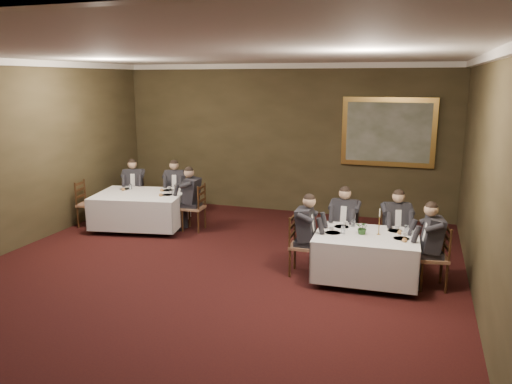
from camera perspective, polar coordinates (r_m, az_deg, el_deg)
The scene contains 27 objects.
ground at distance 7.83m, azimuth -6.98°, elevation -10.97°, with size 10.00×10.00×0.00m, color black.
ceiling at distance 7.19m, azimuth -7.75°, elevation 15.53°, with size 8.00×10.00×0.10m, color silver.
back_wall at distance 11.96m, azimuth 3.11°, elevation 6.06°, with size 8.00×0.10×3.50m, color #332D19.
right_wall at distance 6.66m, azimuth 25.45°, elevation -0.53°, with size 0.10×10.00×3.50m, color #332D19.
crown_molding at distance 7.18m, azimuth -7.74°, elevation 15.06°, with size 8.00×10.00×0.12m.
table_main at distance 8.12m, azimuth 12.43°, elevation -6.90°, with size 1.65×1.29×0.67m.
table_second at distance 10.98m, azimuth -13.04°, elevation -1.76°, with size 2.08×1.73×0.67m.
chair_main_backleft at distance 8.98m, azimuth 10.01°, elevation -5.99°, with size 0.46×0.44×1.00m.
diner_main_backleft at distance 8.89m, azimuth 10.05°, elevation -4.62°, with size 0.43×0.50×1.35m.
chair_main_backright at distance 8.94m, azimuth 15.49°, elevation -6.35°, with size 0.54×0.52×1.00m.
diner_main_backright at distance 8.86m, azimuth 15.59°, elevation -4.98°, with size 0.51×0.57×1.35m.
chair_main_endleft at distance 8.28m, azimuth 5.32°, elevation -7.45°, with size 0.43×0.45×1.00m.
diner_main_endleft at distance 8.21m, azimuth 5.43°, elevation -5.96°, with size 0.49×0.43×1.35m.
chair_main_endright at distance 8.19m, azimuth 19.53°, elevation -8.42°, with size 0.49×0.51×1.00m.
diner_main_endright at distance 8.11m, azimuth 19.57°, elevation -6.91°, with size 0.54×0.48×1.35m.
chair_sec_backleft at distance 12.06m, azimuth -13.65°, elevation -1.31°, with size 0.57×0.56×1.00m.
diner_sec_backleft at distance 12.00m, azimuth -13.72°, elevation -0.26°, with size 0.56×0.60×1.35m.
chair_sec_backright at distance 11.74m, azimuth -9.10°, elevation -1.49°, with size 0.54×0.53×1.00m.
diner_sec_backright at distance 11.68m, azimuth -9.15°, elevation -0.41°, with size 0.52×0.58×1.35m.
chair_sec_endright at distance 10.67m, azimuth -7.07°, elevation -2.86°, with size 0.44×0.46×1.00m.
diner_sec_endright at distance 10.62m, azimuth -7.16°, elevation -1.67°, with size 0.50×0.44×1.35m.
chair_sec_endleft at distance 11.49m, azimuth -18.50°, elevation -2.31°, with size 0.47×0.49×1.00m.
centerpiece at distance 7.99m, azimuth 12.10°, elevation -3.94°, with size 0.21×0.18×0.23m, color #2D5926.
candlestick at distance 8.02m, azimuth 13.89°, elevation -3.65°, with size 0.06×0.06×0.43m.
place_setting_table_main at distance 8.38m, azimuth 10.15°, elevation -3.68°, with size 0.33×0.31×0.14m.
place_setting_table_second at distance 11.43m, azimuth -14.49°, elevation 0.51°, with size 0.33×0.31×0.14m.
painting at distance 11.47m, azimuth 14.87°, elevation 6.63°, with size 2.03×0.09×1.52m.
Camera 1 is at (3.13, -6.46, 3.13)m, focal length 35.00 mm.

